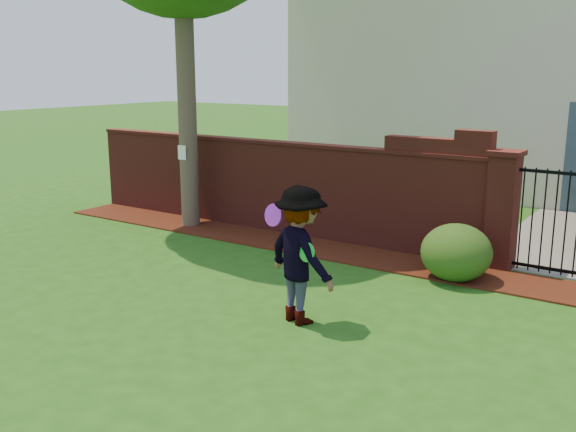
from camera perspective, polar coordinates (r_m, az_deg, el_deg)
The scene contains 10 objects.
ground at distance 8.49m, azimuth -5.96°, elevation -8.63°, with size 80.00×80.00×0.01m, color #215114.
mulch_bed at distance 11.57m, azimuth 1.00°, elevation -2.56°, with size 11.10×1.08×0.03m, color #39140A.
brick_wall at distance 12.49m, azimuth -1.42°, elevation 2.87°, with size 8.70×0.31×2.16m.
pillar_left at distance 10.61m, azimuth 18.42°, elevation 0.57°, with size 0.50×0.50×1.88m.
house at distance 18.49m, azimuth 21.60°, elevation 12.22°, with size 12.40×6.40×6.30m.
paper_notice at distance 12.80m, azimuth -9.35°, elevation 5.55°, with size 0.20×0.01×0.28m, color white.
shrub_left at distance 9.93m, azimuth 14.64°, elevation -3.14°, with size 1.05×1.05×0.86m, color #1D4615.
man at distance 7.92m, azimuth 0.90°, elevation -3.51°, with size 1.12×0.64×1.73m, color gray.
frisbee_purple at distance 8.03m, azimuth -1.29°, elevation 0.08°, with size 0.29×0.29×0.03m, color purple.
frisbee_green at distance 7.65m, azimuth 1.67°, elevation -3.21°, with size 0.24×0.24×0.02m, color green.
Camera 1 is at (5.10, -6.03, 3.10)m, focal length 40.27 mm.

